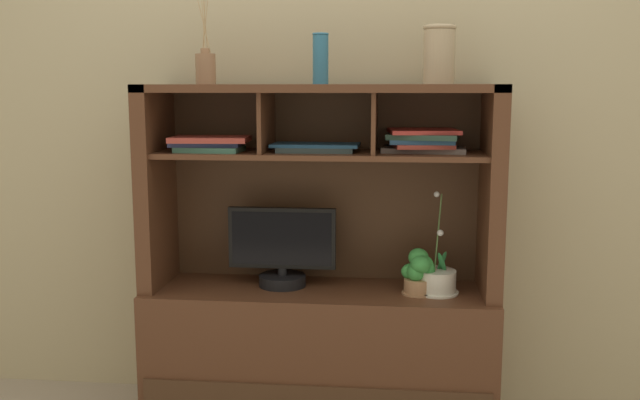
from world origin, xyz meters
TOP-DOWN VIEW (x-y plane):
  - back_wall at (0.00, 0.25)m, footprint 6.00×0.02m
  - media_console at (0.00, 0.01)m, footprint 1.36×0.46m
  - tv_monitor at (-0.15, 0.01)m, footprint 0.43×0.19m
  - potted_orchid at (0.45, -0.03)m, footprint 0.17×0.17m
  - potted_fern at (0.38, -0.05)m, footprint 0.13×0.12m
  - magazine_stack_left at (-0.02, -0.00)m, footprint 0.34×0.18m
  - magazine_stack_centre at (0.39, 0.02)m, footprint 0.33×0.28m
  - magazine_stack_right at (-0.42, -0.04)m, footprint 0.31×0.21m
  - diffuser_bottle at (-0.44, 0.01)m, footprint 0.08×0.08m
  - ceramic_vase at (0.44, 0.01)m, footprint 0.12×0.12m
  - accent_vase at (0.00, 0.02)m, footprint 0.06×0.06m

SIDE VIEW (x-z plane):
  - media_console at x=0.00m, z-range -0.25..1.09m
  - potted_orchid at x=0.45m, z-range 0.39..0.79m
  - potted_fern at x=0.38m, z-range 0.54..0.72m
  - tv_monitor at x=-0.15m, z-range 0.53..0.84m
  - magazine_stack_left at x=-0.02m, z-range 1.09..1.12m
  - magazine_stack_right at x=-0.42m, z-range 1.09..1.15m
  - magazine_stack_centre at x=0.39m, z-range 1.09..1.17m
  - back_wall at x=0.00m, z-range 0.00..2.80m
  - diffuser_bottle at x=-0.44m, z-range 1.24..1.56m
  - accent_vase at x=0.00m, z-range 1.34..1.53m
  - ceramic_vase at x=0.44m, z-range 1.34..1.56m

